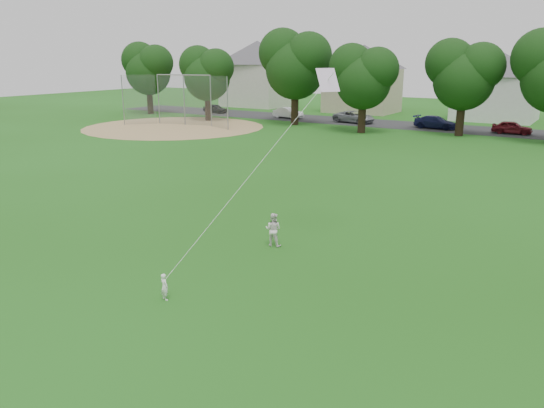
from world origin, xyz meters
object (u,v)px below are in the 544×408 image
Objects in this scene: older_boy at (273,230)px; kite at (255,170)px; toddler at (164,287)px; baseball_backstop at (182,101)px.

kite reaches higher than older_boy.
kite reaches higher than toddler.
toddler is 0.07× the size of baseball_backstop.
older_boy is at bearing -43.14° from baseball_backstop.
toddler is 0.64× the size of older_boy.
older_boy is 3.38m from kite.
older_boy is 37.33m from baseball_backstop.
kite is 0.82× the size of baseball_backstop.
baseball_backstop reaches higher than older_boy.
kite is (0.76, 3.61, 2.92)m from toddler.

